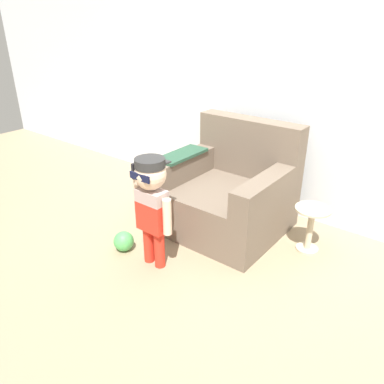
{
  "coord_description": "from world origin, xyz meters",
  "views": [
    {
      "loc": [
        1.8,
        -2.83,
        1.94
      ],
      "look_at": [
        -0.03,
        -0.5,
        0.54
      ],
      "focal_mm": 35.0,
      "sensor_mm": 36.0,
      "label": 1
    }
  ],
  "objects": [
    {
      "name": "ground_plane",
      "position": [
        0.0,
        0.0,
        0.0
      ],
      "size": [
        10.0,
        10.0,
        0.0
      ],
      "primitive_type": "plane",
      "color": "#998466"
    },
    {
      "name": "wall_back",
      "position": [
        0.0,
        0.67,
        1.3
      ],
      "size": [
        10.0,
        0.05,
        2.6
      ],
      "color": "silver",
      "rests_on": "ground_plane"
    },
    {
      "name": "toy_ball",
      "position": [
        -0.46,
        -0.96,
        0.09
      ],
      "size": [
        0.18,
        0.18,
        0.18
      ],
      "color": "#4CB256",
      "rests_on": "ground_plane"
    },
    {
      "name": "side_table",
      "position": [
        0.86,
        0.08,
        0.26
      ],
      "size": [
        0.31,
        0.31,
        0.43
      ],
      "color": "beige",
      "rests_on": "ground_plane"
    },
    {
      "name": "person_child",
      "position": [
        -0.1,
        -0.93,
        0.64
      ],
      "size": [
        0.39,
        0.29,
        0.96
      ],
      "color": "red",
      "rests_on": "ground_plane"
    },
    {
      "name": "armchair",
      "position": [
        0.03,
        0.01,
        0.36
      ],
      "size": [
        1.13,
        1.05,
        1.03
      ],
      "color": "#6B5B4C",
      "rests_on": "ground_plane"
    }
  ]
}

